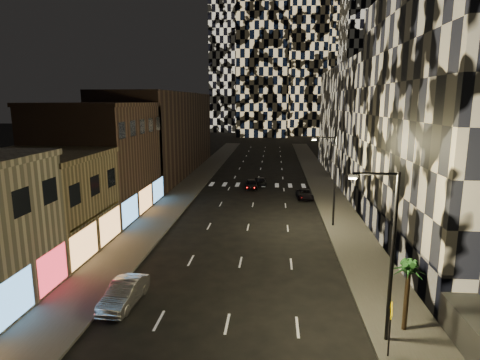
% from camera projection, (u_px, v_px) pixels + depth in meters
% --- Properties ---
extents(sidewalk_left, '(4.00, 120.00, 0.15)m').
position_uv_depth(sidewalk_left, '(193.00, 183.00, 61.92)').
color(sidewalk_left, '#47443F').
rests_on(sidewalk_left, ground).
extents(sidewalk_right, '(4.00, 120.00, 0.15)m').
position_uv_depth(sidewalk_right, '(324.00, 186.00, 60.23)').
color(sidewalk_right, '#47443F').
rests_on(sidewalk_right, ground).
extents(curb_left, '(0.20, 120.00, 0.15)m').
position_uv_depth(curb_left, '(206.00, 184.00, 61.74)').
color(curb_left, '#4C4C47').
rests_on(curb_left, ground).
extents(curb_right, '(0.20, 120.00, 0.15)m').
position_uv_depth(curb_right, '(309.00, 185.00, 60.41)').
color(curb_right, '#4C4C47').
rests_on(curb_right, ground).
extents(retail_tan, '(10.00, 10.00, 8.00)m').
position_uv_depth(retail_tan, '(39.00, 205.00, 33.41)').
color(retail_tan, olive).
rests_on(retail_tan, ground).
extents(retail_brown, '(10.00, 15.00, 12.00)m').
position_uv_depth(retail_brown, '(101.00, 160.00, 45.24)').
color(retail_brown, '#453027').
rests_on(retail_brown, ground).
extents(retail_filler_left, '(10.00, 40.00, 14.00)m').
position_uv_depth(retail_filler_left, '(164.00, 133.00, 70.95)').
color(retail_filler_left, '#453027').
rests_on(retail_filler_left, ground).
extents(midrise_base, '(0.60, 25.00, 3.00)m').
position_uv_depth(midrise_base, '(386.00, 230.00, 34.84)').
color(midrise_base, '#383838').
rests_on(midrise_base, ground).
extents(midrise_filler_right, '(16.00, 40.00, 18.00)m').
position_uv_depth(midrise_filler_right, '(384.00, 124.00, 64.51)').
color(midrise_filler_right, '#232326').
rests_on(midrise_filler_right, ground).
extents(streetlight_near, '(2.55, 0.25, 9.00)m').
position_uv_depth(streetlight_near, '(388.00, 246.00, 20.25)').
color(streetlight_near, black).
rests_on(streetlight_near, sidewalk_right).
extents(streetlight_far, '(2.55, 0.25, 9.00)m').
position_uv_depth(streetlight_far, '(333.00, 175.00, 39.80)').
color(streetlight_far, black).
rests_on(streetlight_far, sidewalk_right).
extents(car_silver_parked, '(1.90, 4.73, 1.53)m').
position_uv_depth(car_silver_parked, '(124.00, 293.00, 24.98)').
color(car_silver_parked, '#A4A4A9').
rests_on(car_silver_parked, ground).
extents(car_dark_midlane, '(2.11, 4.28, 1.40)m').
position_uv_depth(car_dark_midlane, '(252.00, 184.00, 58.20)').
color(car_dark_midlane, black).
rests_on(car_dark_midlane, ground).
extents(car_dark_oncoming, '(2.09, 4.32, 1.21)m').
position_uv_depth(car_dark_oncoming, '(260.00, 181.00, 60.98)').
color(car_dark_oncoming, black).
rests_on(car_dark_oncoming, ground).
extents(car_dark_rightlane, '(2.15, 4.31, 1.17)m').
position_uv_depth(car_dark_rightlane, '(305.00, 194.00, 52.40)').
color(car_dark_rightlane, black).
rests_on(car_dark_rightlane, ground).
extents(ped_sign, '(0.26, 0.96, 2.92)m').
position_uv_depth(ped_sign, '(391.00, 319.00, 19.45)').
color(ped_sign, black).
rests_on(ped_sign, sidewalk_right).
extents(palm_tree, '(2.06, 2.04, 4.05)m').
position_uv_depth(palm_tree, '(409.00, 272.00, 21.54)').
color(palm_tree, '#47331E').
rests_on(palm_tree, sidewalk_right).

